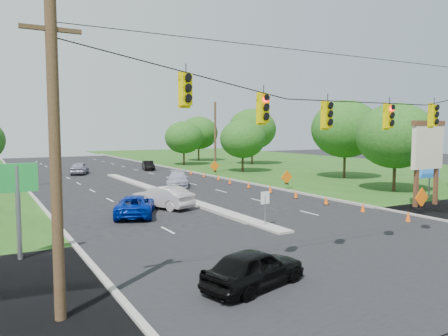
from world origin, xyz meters
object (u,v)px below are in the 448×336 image
white_sedan (163,197)px  blue_pickup (135,205)px  black_sedan (254,268)px  pylon_sign (428,150)px

white_sedan → blue_pickup: (-2.59, -1.82, -0.10)m
black_sedan → white_sedan: (3.02, 16.20, 0.08)m
white_sedan → blue_pickup: 3.17m
blue_pickup → pylon_sign: bearing=-176.0°
pylon_sign → blue_pickup: (-19.60, 6.63, -3.32)m
pylon_sign → black_sedan: 21.72m
black_sedan → white_sedan: 16.48m
black_sedan → blue_pickup: size_ratio=0.85×
black_sedan → blue_pickup: black_sedan is taller
pylon_sign → blue_pickup: size_ratio=1.25×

